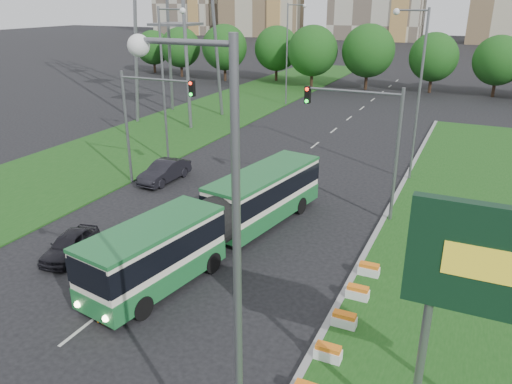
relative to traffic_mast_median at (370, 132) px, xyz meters
The scene contains 15 objects.
ground 12.31m from the traffic_mast_median, 115.54° to the right, with size 360.00×360.00×0.00m, color black.
grass_median 9.97m from the traffic_mast_median, 13.67° to the right, with size 14.00×60.00×0.15m, color #184814.
median_kerb 5.77m from the traffic_mast_median, 57.56° to the right, with size 0.30×60.00×0.18m, color gray.
left_verge 27.78m from the traffic_mast_median, 146.63° to the left, with size 12.00×110.00×0.10m, color #184814.
lane_markings 13.75m from the traffic_mast_median, 127.88° to the left, with size 0.20×100.00×0.01m, color beige, non-canonical shape.
flower_planters 13.56m from the traffic_mast_median, 81.26° to the right, with size 1.10×11.50×0.60m, color white, non-canonical shape.
traffic_mast_median is the anchor object (origin of this frame).
traffic_mast_left 15.19m from the traffic_mast_median, behind, with size 5.76×0.32×8.00m.
street_lamps 7.81m from the traffic_mast_median, behind, with size 36.00×60.00×12.00m, color slate, non-canonical shape.
tree_line 45.31m from the traffic_mast_median, 83.38° to the left, with size 120.00×8.00×9.00m, color #164A13, non-canonical shape.
articulated_bus 10.11m from the traffic_mast_median, 130.19° to the right, with size 2.64×16.91×2.78m.
car_left_near 17.61m from the traffic_mast_median, 138.03° to the right, with size 1.57×3.90×1.33m, color black.
car_left_far 15.42m from the traffic_mast_median, behind, with size 1.61×4.62×1.52m, color black.
pedestrian 16.80m from the traffic_mast_median, 126.20° to the right, with size 0.63×0.41×1.72m, color gray.
shopping_trolley 17.52m from the traffic_mast_median, 115.73° to the right, with size 0.38×0.40×0.65m.
Camera 1 is at (10.53, -18.22, 12.57)m, focal length 35.00 mm.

